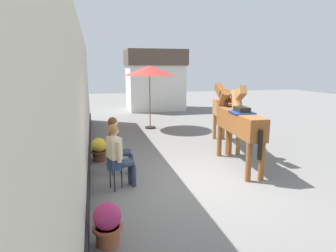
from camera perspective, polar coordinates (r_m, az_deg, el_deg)
The scene contains 11 objects.
ground_plane at distance 9.43m, azimuth -0.36°, elevation -4.03°, with size 40.00×40.00×0.00m, color slate.
pub_facade_wall at distance 7.39m, azimuth -16.98°, elevation 3.33°, with size 0.34×14.00×3.40m.
distant_cottage at distance 17.60m, azimuth -2.60°, elevation 9.11°, with size 3.40×2.60×3.50m.
seated_visitor_near at distance 6.13m, azimuth -9.84°, elevation -5.24°, with size 0.61×0.48×1.39m.
seated_visitor_far at distance 6.94m, azimuth -9.94°, elevation -3.27°, with size 0.61×0.49×1.39m.
saddled_horse_near at distance 7.61m, azimuth 13.40°, elevation 0.85°, with size 0.63×3.00×2.06m.
saddled_horse_far at distance 9.34m, azimuth 11.45°, elevation 2.86°, with size 0.91×2.96×2.06m.
flower_planter_nearest at distance 4.47m, azimuth -11.75°, elevation -18.08°, with size 0.43×0.43×0.64m.
flower_planter_farthest at distance 8.16m, azimuth -13.34°, elevation -4.39°, with size 0.43×0.43×0.64m.
cafe_parasol at distance 11.99m, azimuth -3.62°, elevation 10.69°, with size 2.10×2.10×2.58m.
satchel_bag at distance 7.82m, azimuth -10.77°, elevation -6.77°, with size 0.28×0.12×0.20m, color black.
Camera 1 is at (-2.20, -5.82, 2.52)m, focal length 31.19 mm.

